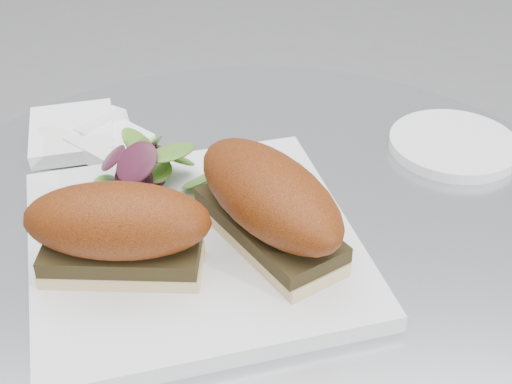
# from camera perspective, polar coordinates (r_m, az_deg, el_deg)

# --- Properties ---
(plate) EXTENTS (0.31, 0.31, 0.02)m
(plate) POSITION_cam_1_polar(r_m,az_deg,el_deg) (0.63, -5.05, -4.16)
(plate) COLOR white
(plate) RESTS_ON table
(sandwich_left) EXTENTS (0.16, 0.09, 0.08)m
(sandwich_left) POSITION_cam_1_polar(r_m,az_deg,el_deg) (0.57, -10.94, -2.97)
(sandwich_left) COLOR #CFB881
(sandwich_left) RESTS_ON plate
(sandwich_right) EXTENTS (0.14, 0.19, 0.08)m
(sandwich_right) POSITION_cam_1_polar(r_m,az_deg,el_deg) (0.59, 1.06, -0.81)
(sandwich_right) COLOR #CFB881
(sandwich_right) RESTS_ON plate
(salad) EXTENTS (0.10, 0.10, 0.05)m
(salad) POSITION_cam_1_polar(r_m,az_deg,el_deg) (0.67, -8.18, 2.23)
(salad) COLOR #537E29
(salad) RESTS_ON plate
(napkin) EXTENTS (0.14, 0.14, 0.02)m
(napkin) POSITION_cam_1_polar(r_m,az_deg,el_deg) (0.78, -13.01, 3.85)
(napkin) COLOR white
(napkin) RESTS_ON table
(saucer) EXTENTS (0.14, 0.14, 0.01)m
(saucer) POSITION_cam_1_polar(r_m,az_deg,el_deg) (0.79, 15.52, 3.68)
(saucer) COLOR white
(saucer) RESTS_ON table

